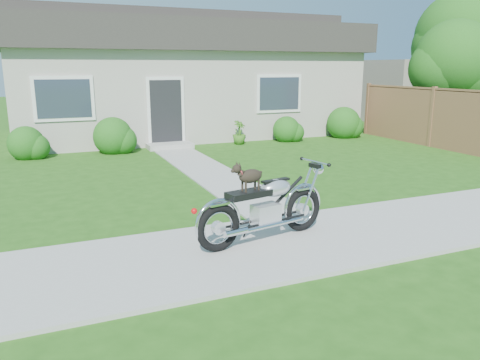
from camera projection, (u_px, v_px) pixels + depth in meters
name	position (u px, v px, depth m)	size (l,w,h in m)	color
ground	(396.00, 226.00, 7.53)	(80.00, 80.00, 0.00)	#235114
sidewalk	(396.00, 224.00, 7.53)	(24.00, 2.20, 0.04)	#9E9B93
walkway	(207.00, 171.00, 11.45)	(1.20, 8.00, 0.03)	#9E9B93
house	(184.00, 76.00, 17.78)	(12.60, 7.03, 4.50)	#B3ACA1
fence	(432.00, 117.00, 14.83)	(0.12, 6.62, 1.90)	#955D42
tree_near	(459.00, 63.00, 16.15)	(2.72, 2.67, 4.10)	#3D2B1C
tree_far	(464.00, 41.00, 19.00)	(3.58, 3.58, 5.49)	#3D2B1C
shrub_row	(217.00, 132.00, 15.06)	(11.58, 1.20, 1.20)	#215A17
potted_plant_left	(108.00, 141.00, 13.85)	(0.62, 0.54, 0.69)	#185B1D
potted_plant_right	(239.00, 132.00, 15.42)	(0.44, 0.44, 0.78)	#386E1E
motorcycle_with_dog	(265.00, 206.00, 6.69)	(2.21, 0.75, 1.17)	black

